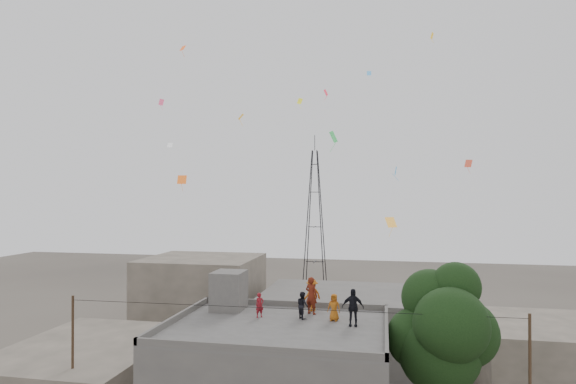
{
  "coord_description": "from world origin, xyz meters",
  "views": [
    {
      "loc": [
        4.85,
        -21.64,
        12.07
      ],
      "look_at": [
        -0.2,
        3.45,
        12.29
      ],
      "focal_mm": 30.0,
      "sensor_mm": 36.0,
      "label": 1
    }
  ],
  "objects_px": {
    "transmission_tower": "(315,219)",
    "person_dark_adult": "(353,307)",
    "stair_head_box": "(229,290)",
    "person_red_adult": "(311,295)",
    "tree": "(443,331)"
  },
  "relations": [
    {
      "from": "transmission_tower",
      "to": "person_dark_adult",
      "type": "xyz_separation_m",
      "value": [
        7.41,
        -39.37,
        -2.11
      ]
    },
    {
      "from": "stair_head_box",
      "to": "person_red_adult",
      "type": "bearing_deg",
      "value": -1.3
    },
    {
      "from": "tree",
      "to": "person_red_adult",
      "type": "relative_size",
      "value": 4.86
    },
    {
      "from": "tree",
      "to": "person_dark_adult",
      "type": "bearing_deg",
      "value": 179.53
    },
    {
      "from": "transmission_tower",
      "to": "person_dark_adult",
      "type": "relative_size",
      "value": 11.68
    },
    {
      "from": "stair_head_box",
      "to": "tree",
      "type": "xyz_separation_m",
      "value": [
        10.57,
        -2.0,
        -1.0
      ]
    },
    {
      "from": "person_red_adult",
      "to": "person_dark_adult",
      "type": "xyz_separation_m",
      "value": [
        2.2,
        -1.87,
        -0.08
      ]
    },
    {
      "from": "stair_head_box",
      "to": "person_dark_adult",
      "type": "bearing_deg",
      "value": -16.61
    },
    {
      "from": "stair_head_box",
      "to": "transmission_tower",
      "type": "distance_m",
      "value": 37.46
    },
    {
      "from": "transmission_tower",
      "to": "person_red_adult",
      "type": "height_order",
      "value": "transmission_tower"
    },
    {
      "from": "tree",
      "to": "stair_head_box",
      "type": "bearing_deg",
      "value": 169.26
    },
    {
      "from": "tree",
      "to": "transmission_tower",
      "type": "bearing_deg",
      "value": 106.09
    },
    {
      "from": "person_red_adult",
      "to": "person_dark_adult",
      "type": "relative_size",
      "value": 1.09
    },
    {
      "from": "transmission_tower",
      "to": "person_red_adult",
      "type": "xyz_separation_m",
      "value": [
        5.21,
        -37.5,
        -2.03
      ]
    },
    {
      "from": "tree",
      "to": "person_red_adult",
      "type": "height_order",
      "value": "tree"
    }
  ]
}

